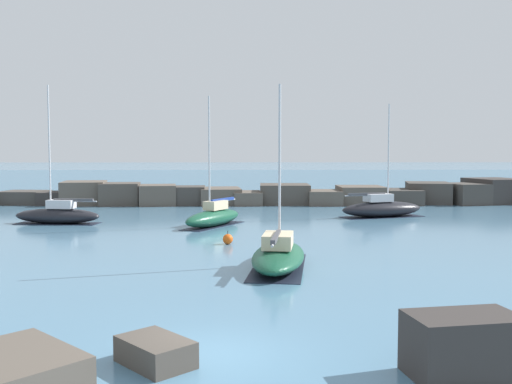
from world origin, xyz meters
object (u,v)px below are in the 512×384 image
object	(u,v)px
sailboat_moored_3	(58,214)
sailboat_moored_4	(214,216)
sailboat_moored_2	(278,255)
sailboat_moored_0	(382,208)
mooring_buoy_orange_near	(228,239)

from	to	relation	value
sailboat_moored_3	sailboat_moored_4	world-z (taller)	sailboat_moored_3
sailboat_moored_2	sailboat_moored_3	xyz separation A→B (m)	(-15.44, 16.79, 0.10)
sailboat_moored_0	sailboat_moored_3	bearing A→B (deg)	-171.49
mooring_buoy_orange_near	sailboat_moored_3	bearing A→B (deg)	142.30
sailboat_moored_2	sailboat_moored_3	distance (m)	22.81
sailboat_moored_2	sailboat_moored_3	size ratio (longest dim) A/B	0.82
sailboat_moored_0	sailboat_moored_2	bearing A→B (deg)	-115.77
sailboat_moored_3	sailboat_moored_4	xyz separation A→B (m)	(11.74, -1.72, 0.01)
sailboat_moored_4	sailboat_moored_3	bearing A→B (deg)	171.65
sailboat_moored_2	sailboat_moored_3	world-z (taller)	sailboat_moored_3
sailboat_moored_3	mooring_buoy_orange_near	xyz separation A→B (m)	(12.95, -10.01, -0.39)
sailboat_moored_2	mooring_buoy_orange_near	size ratio (longest dim) A/B	10.64
sailboat_moored_2	mooring_buoy_orange_near	xyz separation A→B (m)	(-2.49, 6.78, -0.29)
sailboat_moored_0	mooring_buoy_orange_near	distance (m)	18.58
sailboat_moored_0	sailboat_moored_3	size ratio (longest dim) A/B	0.90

